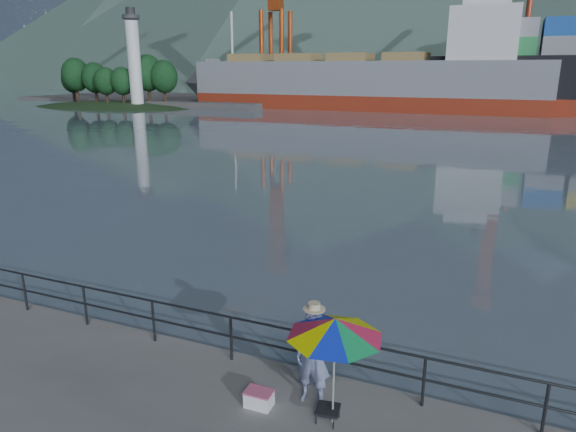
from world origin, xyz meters
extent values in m
cube|color=slate|center=(0.00, 130.00, 0.00)|extent=(500.00, 280.00, 0.00)
cube|color=#514F4C|center=(10.00, 93.00, 0.00)|extent=(200.00, 40.00, 0.40)
cylinder|color=#2D3033|center=(0.00, 1.70, 1.00)|extent=(22.00, 0.05, 0.05)
cylinder|color=#2D3033|center=(0.00, 1.70, 0.55)|extent=(22.00, 0.05, 0.05)
cube|color=#2D3033|center=(0.00, 1.70, 0.50)|extent=(22.00, 0.06, 1.00)
cone|color=#385147|center=(-140.00, 190.00, 27.50)|extent=(228.80, 228.80, 55.00)
ellipsoid|color=#263F1E|center=(-55.00, 62.00, 0.00)|extent=(48.00, 26.40, 8.40)
cylinder|color=white|center=(-49.00, 61.00, 6.50)|extent=(2.00, 2.00, 13.00)
cylinder|color=#2D2D2D|center=(-49.00, 61.00, 14.00)|extent=(1.80, 1.80, 2.00)
cube|color=#267F3F|center=(10.00, 92.00, 3.90)|extent=(6.00, 2.40, 7.80)
cube|color=orange|center=(10.00, 95.00, 1.30)|extent=(6.00, 2.40, 2.60)
imported|color=#2F4688|center=(3.09, 1.04, 0.93)|extent=(0.69, 0.45, 1.87)
cylinder|color=white|center=(3.62, 0.62, 0.92)|extent=(0.04, 0.04, 1.85)
cone|color=#E8F100|center=(3.62, 0.62, 1.85)|extent=(1.96, 1.96, 0.34)
cube|color=black|center=(3.53, 0.61, 0.24)|extent=(0.46, 0.46, 0.05)
cube|color=#2D3033|center=(3.53, 0.61, 0.11)|extent=(0.34, 0.34, 0.21)
cube|color=white|center=(2.23, 0.51, 0.14)|extent=(0.50, 0.34, 0.28)
cylinder|color=black|center=(3.30, 1.85, 0.00)|extent=(0.57, 1.68, 1.24)
cube|color=maroon|center=(-15.60, 73.11, 0.75)|extent=(53.79, 9.31, 2.50)
cube|color=gray|center=(-15.60, 73.11, 4.50)|extent=(53.79, 9.31, 5.00)
cube|color=silver|center=(1.62, 73.11, 10.50)|extent=(9.00, 7.82, 7.00)
camera|label=1|loc=(5.90, -6.76, 6.01)|focal=32.00mm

